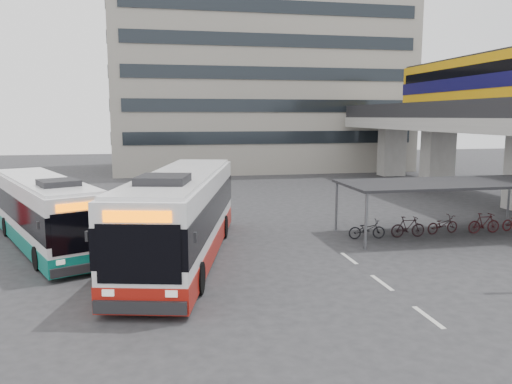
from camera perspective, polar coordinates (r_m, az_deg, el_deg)
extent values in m
plane|color=#28282B|center=(19.61, 3.70, -7.97)|extent=(120.00, 120.00, 0.00)
cube|color=gray|center=(42.37, 20.04, 3.65)|extent=(2.20, 1.60, 4.60)
cube|color=gray|center=(49.38, 15.26, 4.50)|extent=(2.20, 1.60, 4.60)
cube|color=gray|center=(37.24, 25.03, 6.99)|extent=(8.00, 32.00, 0.90)
cube|color=black|center=(35.17, 20.12, 8.85)|extent=(0.35, 32.00, 1.10)
cube|color=#C78D0B|center=(36.82, 25.82, 10.91)|extent=(2.90, 20.00, 3.90)
cube|color=#0D0A3A|center=(36.83, 25.84, 11.22)|extent=(2.98, 20.02, 0.90)
cube|color=black|center=(36.89, 25.92, 12.46)|extent=(2.96, 19.20, 0.70)
cube|color=black|center=(36.98, 26.02, 13.92)|extent=(2.70, 19.60, 0.25)
cylinder|color=#595B60|center=(24.89, 9.17, -1.66)|extent=(0.12, 0.12, 2.40)
cylinder|color=#595B60|center=(29.59, 26.90, -0.86)|extent=(0.12, 0.12, 2.40)
cylinder|color=#595B60|center=(21.61, 12.46, -3.32)|extent=(0.12, 0.12, 2.40)
cube|color=black|center=(25.21, 20.97, 0.95)|extent=(10.00, 4.00, 0.12)
imported|color=black|center=(23.70, 12.45, -4.12)|extent=(1.71, 0.60, 0.90)
imported|color=black|center=(24.54, 16.75, -3.73)|extent=(1.66, 0.47, 1.00)
imported|color=black|center=(25.54, 20.73, -3.56)|extent=(1.71, 0.60, 0.90)
imported|color=black|center=(26.63, 24.40, -3.19)|extent=(1.66, 0.47, 1.00)
cube|color=gray|center=(55.67, 0.26, 15.76)|extent=(30.00, 15.00, 25.00)
cube|color=beige|center=(15.27, 19.09, -13.36)|extent=(0.15, 1.60, 0.01)
cube|color=beige|center=(17.75, 14.18, -10.01)|extent=(0.15, 1.60, 0.01)
cube|color=beige|center=(20.37, 10.57, -7.45)|extent=(0.15, 1.60, 0.01)
cube|color=white|center=(19.83, -8.42, -2.23)|extent=(5.49, 12.73, 2.85)
cube|color=maroon|center=(20.12, -8.34, -5.93)|extent=(5.53, 12.78, 0.78)
cube|color=black|center=(19.81, -8.43, -1.86)|extent=(5.55, 12.76, 1.19)
cube|color=#FF6A00|center=(13.68, -13.41, -2.74)|extent=(1.82, 0.51, 0.31)
cube|color=black|center=(16.57, -10.57, 1.38)|extent=(1.93, 1.99, 0.29)
cylinder|color=black|center=(16.72, -15.16, -9.36)|extent=(0.55, 1.08, 1.04)
cylinder|color=black|center=(23.31, -3.72, -3.97)|extent=(0.55, 1.08, 1.04)
cube|color=white|center=(23.38, -23.05, -1.82)|extent=(6.55, 10.76, 2.47)
cube|color=#0B6A5B|center=(23.60, -22.88, -4.55)|extent=(6.60, 10.81, 0.67)
cube|color=black|center=(23.36, -23.06, -1.55)|extent=(6.61, 10.80, 1.03)
cube|color=#FF6A00|center=(18.07, -19.46, -1.55)|extent=(1.49, 0.74, 0.27)
cube|color=black|center=(20.57, -21.63, 0.96)|extent=(1.85, 1.88, 0.25)
cylinder|color=black|center=(20.12, -23.65, -6.94)|extent=(0.62, 0.93, 0.90)
cylinder|color=black|center=(26.72, -22.09, -3.12)|extent=(0.62, 0.93, 0.90)
imported|color=black|center=(22.61, -13.45, -3.82)|extent=(0.66, 0.71, 1.63)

